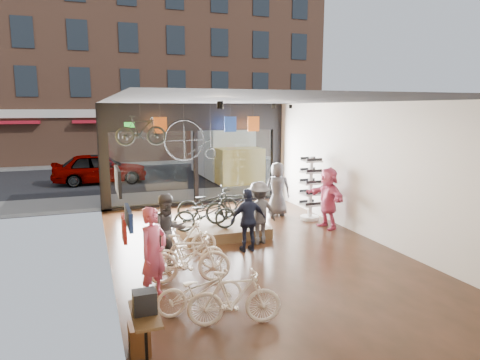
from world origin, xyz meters
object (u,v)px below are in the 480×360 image
floor_bike_2 (200,290)px  customer_1 (168,232)px  display_bike_left (205,214)px  floor_bike_3 (188,259)px  customer_3 (259,213)px  customer_2 (248,220)px  street_car (100,168)px  display_bike_right (208,204)px  penny_farthing (193,141)px  box_truck (227,155)px  display_bike_mid (235,207)px  hung_bike (141,131)px  sunglasses_rack (310,188)px  floor_bike_5 (183,239)px  floor_bike_4 (189,253)px  display_platform (223,230)px  customer_4 (277,189)px  customer_5 (328,198)px  floor_bike_1 (234,298)px  customer_0 (154,253)px

floor_bike_2 → customer_1: (-0.14, 2.30, 0.46)m
display_bike_left → floor_bike_3: bearing=160.5°
customer_1 → customer_3: (2.65, 1.05, -0.02)m
floor_bike_2 → customer_2: 3.51m
street_car → display_bike_right: size_ratio=2.35×
display_bike_right → penny_farthing: bearing=-1.2°
box_truck → display_bike_mid: 9.67m
penny_farthing → hung_bike: bearing=-165.3°
sunglasses_rack → box_truck: bearing=74.5°
floor_bike_5 → hung_bike: 4.71m
display_bike_mid → floor_bike_4: bearing=152.1°
display_platform → customer_3: size_ratio=1.41×
box_truck → display_platform: box_truck is taller
floor_bike_5 → display_bike_mid: bearing=-45.3°
customer_2 → customer_3: bearing=-134.6°
customer_4 → display_bike_left: bearing=44.3°
floor_bike_2 → display_bike_right: bearing=-18.2°
street_car → customer_3: (3.72, -11.32, 0.10)m
floor_bike_4 → display_platform: (1.53, 2.38, -0.26)m
display_bike_left → customer_5: (3.86, -0.02, 0.18)m
display_bike_mid → customer_4: bearing=-42.5°
street_car → floor_bike_4: 12.71m
street_car → box_truck: bearing=-99.2°
street_car → display_platform: size_ratio=1.84×
floor_bike_5 → display_bike_mid: size_ratio=0.96×
floor_bike_4 → customer_4: 5.59m
floor_bike_2 → display_platform: size_ratio=0.66×
floor_bike_1 → sunglasses_rack: bearing=-27.1°
display_bike_left → customer_5: bearing=-87.7°
floor_bike_4 → display_bike_left: 2.25m
display_bike_right → customer_5: (3.48, -1.09, 0.15)m
customer_0 → sunglasses_rack: sunglasses_rack is taller
floor_bike_4 → customer_5: 5.21m
penny_farthing → floor_bike_4: bearing=-104.8°
street_car → display_bike_right: 9.93m
floor_bike_4 → floor_bike_5: 0.82m
floor_bike_1 → penny_farthing: penny_farthing is taller
penny_farthing → floor_bike_2: bearing=-102.9°
display_bike_left → sunglasses_rack: sunglasses_rack is taller
street_car → sunglasses_rack: 11.42m
display_bike_right → customer_1: size_ratio=1.07×
box_truck → floor_bike_3: 13.26m
box_truck → customer_5: (0.09, -9.62, -0.35)m
display_bike_mid → customer_3: customer_3 is taller
display_bike_left → display_bike_right: bearing=-16.9°
customer_3 → customer_4: size_ratio=0.93×
floor_bike_2 → floor_bike_4: 2.07m
floor_bike_4 → customer_2: customer_2 is taller
box_truck → floor_bike_5: bearing=-113.3°
floor_bike_5 → customer_5: 4.90m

